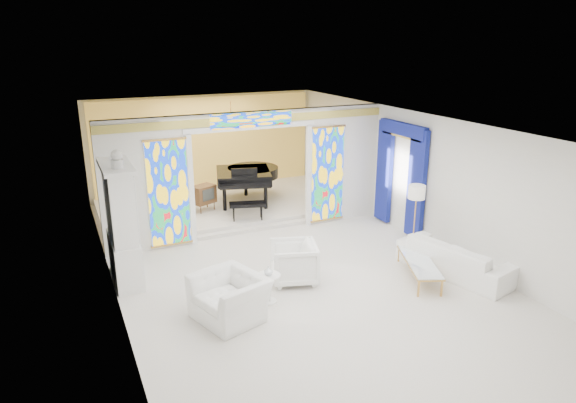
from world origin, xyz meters
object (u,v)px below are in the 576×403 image
armchair_left (230,298)px  coffee_table (419,262)px  sofa (456,258)px  armchair_right (294,262)px  grand_piano (248,175)px  china_cabinet (122,225)px  tv_console (204,194)px

armchair_left → coffee_table: bearing=70.5°
coffee_table → armchair_left: bearing=178.4°
sofa → armchair_right: bearing=57.9°
grand_piano → china_cabinet: bearing=-122.3°
china_cabinet → sofa: size_ratio=1.14×
armchair_right → tv_console: tv_console is taller
armchair_left → china_cabinet: bearing=-165.9°
sofa → grand_piano: size_ratio=0.82×
grand_piano → sofa: bearing=-52.2°
armchair_left → armchair_right: (1.60, 0.81, 0.02)m
sofa → coffee_table: size_ratio=1.34×
armchair_right → sofa: (3.16, -1.06, -0.06)m
china_cabinet → armchair_left: china_cabinet is taller
china_cabinet → tv_console: china_cabinet is taller
armchair_right → sofa: size_ratio=0.37×
armchair_right → sofa: armchair_right is taller
coffee_table → tv_console: (-2.89, 5.41, 0.28)m
armchair_right → tv_console: (-0.54, 4.50, 0.23)m
armchair_left → sofa: bearing=69.0°
sofa → tv_console: tv_console is taller
sofa → grand_piano: (-2.31, 5.90, 0.59)m
china_cabinet → tv_console: (2.46, 3.05, -0.54)m
china_cabinet → armchair_left: bearing=-58.0°
armchair_left → grand_piano: 6.17m
armchair_left → armchair_right: size_ratio=1.33×
armchair_right → grand_piano: 4.94m
china_cabinet → coffee_table: (5.35, -2.36, -0.82)m
armchair_right → coffee_table: armchair_right is taller
armchair_left → coffee_table: size_ratio=0.67×
armchair_left → tv_console: size_ratio=1.66×
armchair_right → sofa: bearing=89.0°
grand_piano → armchair_right: bearing=-83.6°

